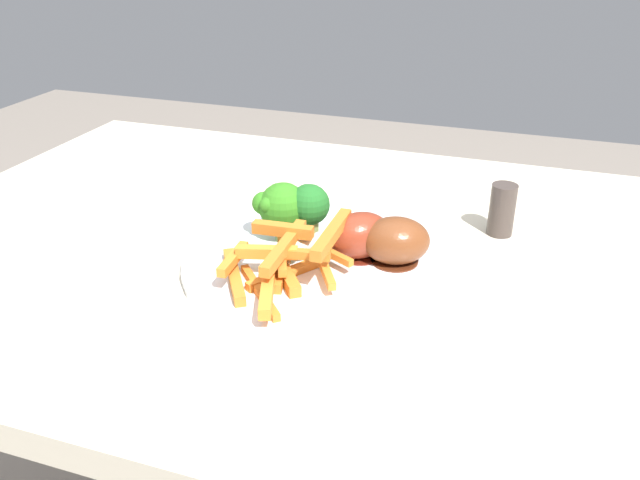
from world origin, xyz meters
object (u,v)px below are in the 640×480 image
(broccoli_floret_front, at_px, (280,207))
(fork, at_px, (66,198))
(dinner_plate, at_px, (320,262))
(chicken_drumstick_near, at_px, (387,240))
(chicken_drumstick_far, at_px, (356,236))
(pepper_shaker, at_px, (502,210))
(dining_table, at_px, (395,343))
(carrot_fries_pile, at_px, (281,261))
(broccoli_floret_middle, at_px, (308,206))

(broccoli_floret_front, distance_m, fork, 0.33)
(dinner_plate, height_order, chicken_drumstick_near, chicken_drumstick_near)
(chicken_drumstick_far, height_order, pepper_shaker, same)
(dining_table, height_order, chicken_drumstick_near, chicken_drumstick_near)
(carrot_fries_pile, bearing_deg, broccoli_floret_middle, -87.19)
(broccoli_floret_middle, xyz_separation_m, chicken_drumstick_near, (-0.09, 0.02, -0.02))
(dining_table, xyz_separation_m, fork, (0.45, -0.02, 0.12))
(chicken_drumstick_far, distance_m, pepper_shaker, 0.19)
(chicken_drumstick_near, bearing_deg, chicken_drumstick_far, 3.82)
(fork, bearing_deg, broccoli_floret_front, 108.27)
(fork, xyz_separation_m, pepper_shaker, (-0.55, -0.08, 0.03))
(broccoli_floret_front, height_order, pepper_shaker, broccoli_floret_front)
(broccoli_floret_middle, xyz_separation_m, chicken_drumstick_far, (-0.06, 0.02, -0.02))
(chicken_drumstick_far, bearing_deg, dinner_plate, 18.84)
(dinner_plate, distance_m, broccoli_floret_front, 0.08)
(chicken_drumstick_far, bearing_deg, chicken_drumstick_near, -176.18)
(broccoli_floret_middle, xyz_separation_m, fork, (0.35, -0.03, -0.05))
(chicken_drumstick_near, bearing_deg, dinner_plate, 11.76)
(carrot_fries_pile, xyz_separation_m, fork, (0.36, -0.12, -0.03))
(chicken_drumstick_near, height_order, chicken_drumstick_far, same)
(carrot_fries_pile, distance_m, fork, 0.38)
(chicken_drumstick_near, xyz_separation_m, chicken_drumstick_far, (0.03, 0.00, 0.00))
(broccoli_floret_middle, height_order, fork, broccoli_floret_middle)
(carrot_fries_pile, relative_size, chicken_drumstick_far, 1.56)
(broccoli_floret_front, bearing_deg, fork, -7.05)
(chicken_drumstick_near, xyz_separation_m, fork, (0.45, -0.05, -0.03))
(dinner_plate, xyz_separation_m, chicken_drumstick_far, (-0.04, -0.01, 0.03))
(dinner_plate, bearing_deg, fork, -9.68)
(dinner_plate, distance_m, broccoli_floret_middle, 0.06)
(carrot_fries_pile, bearing_deg, chicken_drumstick_far, -129.40)
(dining_table, height_order, chicken_drumstick_far, chicken_drumstick_far)
(carrot_fries_pile, height_order, chicken_drumstick_near, same)
(chicken_drumstick_near, distance_m, fork, 0.45)
(dinner_plate, xyz_separation_m, chicken_drumstick_near, (-0.07, -0.01, 0.03))
(broccoli_floret_middle, bearing_deg, chicken_drumstick_far, 159.96)
(dinner_plate, xyz_separation_m, broccoli_floret_middle, (0.03, -0.03, 0.05))
(dining_table, distance_m, chicken_drumstick_far, 0.16)
(dining_table, distance_m, chicken_drumstick_near, 0.15)
(carrot_fries_pile, height_order, pepper_shaker, same)
(pepper_shaker, bearing_deg, fork, 8.30)
(carrot_fries_pile, distance_m, pepper_shaker, 0.28)
(chicken_drumstick_near, xyz_separation_m, pepper_shaker, (-0.11, -0.13, -0.01))
(dinner_plate, distance_m, fork, 0.38)
(dinner_plate, height_order, pepper_shaker, pepper_shaker)
(dining_table, height_order, fork, fork)
(broccoli_floret_middle, relative_size, pepper_shaker, 1.07)
(dining_table, relative_size, fork, 6.40)
(dining_table, bearing_deg, carrot_fries_pile, 46.11)
(chicken_drumstick_far, bearing_deg, dining_table, -141.39)
(dinner_plate, distance_m, carrot_fries_pile, 0.07)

